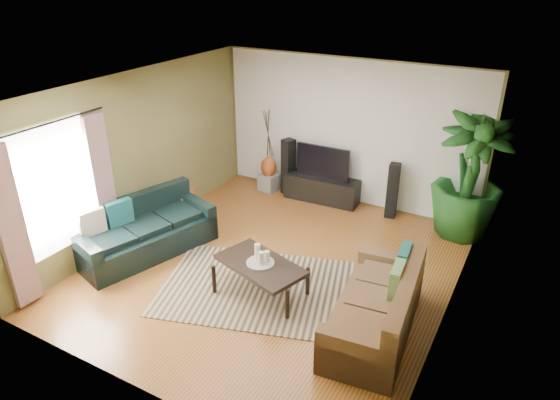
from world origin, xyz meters
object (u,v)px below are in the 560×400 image
Objects in this scene: sofa_left at (145,228)px; vase at (269,167)px; speaker_left at (288,167)px; tv_stand at (322,189)px; potted_plant at (470,176)px; coffee_table at (261,279)px; sofa_right at (375,303)px; television at (323,162)px; pedestal at (269,182)px; side_table at (178,206)px; speaker_right at (393,191)px.

sofa_left is 3.04m from vase.
speaker_left reaches higher than vase.
potted_plant reaches higher than tv_stand.
tv_stand is at bearing -11.09° from sofa_left.
coffee_table is at bearing -61.57° from vase.
sofa_right is 0.93× the size of potted_plant.
television is at bearing 3.51° from vase.
television is 0.95× the size of speaker_left.
potted_plant is (2.08, 3.12, 0.80)m from coffee_table.
potted_plant is (4.24, 3.03, 0.62)m from sofa_left.
tv_stand is (1.63, 3.07, -0.19)m from sofa_left.
speaker_left is 2.59× the size of vase.
pedestal is (0.49, 3.00, -0.26)m from sofa_left.
potted_plant is 3.85m from pedestal.
speaker_left is 2.30m from side_table.
tv_stand is (-0.53, 3.15, -0.01)m from coffee_table.
coffee_table is 3.24m from television.
speaker_right is (3.00, 3.06, 0.08)m from sofa_left.
pedestal is (-3.75, -0.04, -0.88)m from potted_plant.
pedestal is 0.78× the size of vase.
television is at bearing -2.73° from tv_stand.
potted_plant is at bearing 17.67° from speaker_left.
television is at bearing 172.18° from speaker_right.
coffee_table is at bearing -61.57° from pedestal.
coffee_table is at bearing -112.34° from speaker_right.
potted_plant is 6.25× the size of pedestal.
tv_stand is at bearing 18.24° from speaker_left.
speaker_right is 3.81m from side_table.
sofa_left is at bearing -117.94° from television.
pedestal is at bearing 7.57° from sofa_left.
tv_stand is at bearing 179.27° from potted_plant.
tv_stand is at bearing -151.43° from sofa_right.
sofa_left is at bearing -96.88° from sofa_right.
speaker_right reaches higher than coffee_table.
potted_plant is at bearing 73.79° from coffee_table.
speaker_left reaches higher than side_table.
coffee_table reaches higher than tv_stand.
speaker_left is 2.10m from speaker_right.
speaker_right is 1.35m from potted_plant.
coffee_table is 3.83m from potted_plant.
tv_stand is 1.29× the size of speaker_left.
television is 0.50× the size of potted_plant.
speaker_right is 1.86× the size of side_table.
potted_plant reaches higher than vase.
television reaches higher than coffee_table.
sofa_right is 5.82× the size of pedestal.
speaker_left is at bearing 9.73° from pedestal.
side_table is (-3.26, -1.96, -0.24)m from speaker_right.
television is at bearing -151.43° from sofa_right.
sofa_left is 3.49m from television.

